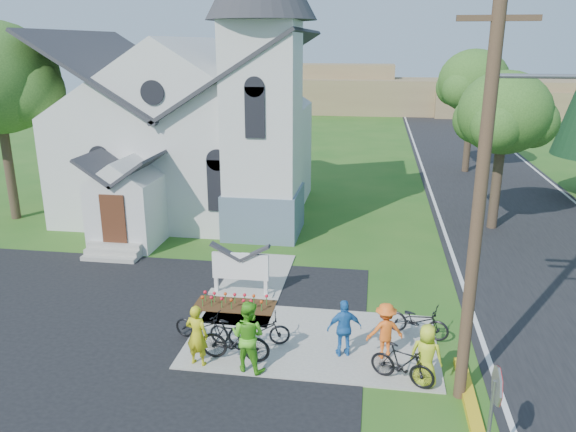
% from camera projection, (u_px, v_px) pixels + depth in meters
% --- Properties ---
extents(ground, '(120.00, 120.00, 0.00)m').
position_uv_depth(ground, '(256.00, 346.00, 15.70)').
color(ground, '#275C1A').
rests_on(ground, ground).
extents(road, '(8.00, 90.00, 0.02)m').
position_uv_depth(road, '(511.00, 210.00, 28.39)').
color(road, black).
rests_on(road, ground).
extents(sidewalk, '(7.00, 4.00, 0.05)m').
position_uv_depth(sidewalk, '(312.00, 341.00, 15.95)').
color(sidewalk, gray).
rests_on(sidewalk, ground).
extents(church, '(12.35, 12.00, 13.00)m').
position_uv_depth(church, '(196.00, 106.00, 26.74)').
color(church, silver).
rests_on(church, ground).
extents(church_sign, '(2.20, 0.40, 1.70)m').
position_uv_depth(church_sign, '(240.00, 267.00, 18.60)').
color(church_sign, gray).
rests_on(church_sign, ground).
extents(flower_bed, '(2.60, 1.10, 0.07)m').
position_uv_depth(flower_bed, '(235.00, 306.00, 18.04)').
color(flower_bed, '#3D2610').
rests_on(flower_bed, ground).
extents(utility_pole, '(3.45, 0.28, 10.00)m').
position_uv_depth(utility_pole, '(485.00, 177.00, 11.90)').
color(utility_pole, '#483424').
rests_on(utility_pole, ground).
extents(stop_sign, '(0.11, 0.76, 2.48)m').
position_uv_depth(stop_sign, '(494.00, 400.00, 10.41)').
color(stop_sign, gray).
rests_on(stop_sign, ground).
extents(tree_road_near, '(4.00, 4.00, 7.05)m').
position_uv_depth(tree_road_near, '(504.00, 114.00, 24.24)').
color(tree_road_near, '#38281E').
rests_on(tree_road_near, ground).
extents(tree_road_mid, '(4.40, 4.40, 7.80)m').
position_uv_depth(tree_road_mid, '(473.00, 82.00, 35.32)').
color(tree_road_mid, '#38281E').
rests_on(tree_road_mid, ground).
extents(distant_hills, '(61.00, 10.00, 5.60)m').
position_uv_depth(distant_hills, '(380.00, 94.00, 67.74)').
color(distant_hills, olive).
rests_on(distant_hills, ground).
extents(cyclist_0, '(0.67, 0.51, 1.68)m').
position_uv_depth(cyclist_0, '(197.00, 335.00, 14.53)').
color(cyclist_0, gold).
rests_on(cyclist_0, sidewalk).
extents(bike_0, '(1.77, 0.93, 0.89)m').
position_uv_depth(bike_0, '(202.00, 326.00, 15.83)').
color(bike_0, black).
rests_on(bike_0, sidewalk).
extents(cyclist_1, '(1.08, 0.94, 1.90)m').
position_uv_depth(cyclist_1, '(248.00, 336.00, 14.27)').
color(cyclist_1, '#5AC525').
rests_on(cyclist_1, sidewalk).
extents(bike_1, '(1.92, 0.62, 1.14)m').
position_uv_depth(bike_1, '(235.00, 341.00, 14.78)').
color(bike_1, black).
rests_on(bike_1, sidewalk).
extents(cyclist_2, '(1.01, 0.64, 1.60)m').
position_uv_depth(cyclist_2, '(344.00, 328.00, 14.96)').
color(cyclist_2, blue).
rests_on(cyclist_2, sidewalk).
extents(bike_2, '(1.82, 0.96, 0.91)m').
position_uv_depth(bike_2, '(259.00, 330.00, 15.57)').
color(bike_2, black).
rests_on(bike_2, sidewalk).
extents(cyclist_3, '(1.13, 0.85, 1.55)m').
position_uv_depth(cyclist_3, '(385.00, 331.00, 14.88)').
color(cyclist_3, orange).
rests_on(cyclist_3, sidewalk).
extents(bike_3, '(1.72, 1.12, 1.01)m').
position_uv_depth(bike_3, '(402.00, 364.00, 13.83)').
color(bike_3, black).
rests_on(bike_3, sidewalk).
extents(cyclist_4, '(0.89, 0.69, 1.61)m').
position_uv_depth(cyclist_4, '(426.00, 355.00, 13.66)').
color(cyclist_4, '#CADD29').
rests_on(cyclist_4, sidewalk).
extents(bike_4, '(1.93, 1.20, 0.96)m').
position_uv_depth(bike_4, '(417.00, 320.00, 16.06)').
color(bike_4, black).
rests_on(bike_4, sidewalk).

